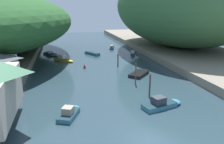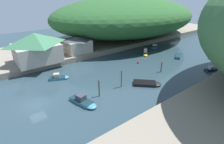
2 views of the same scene
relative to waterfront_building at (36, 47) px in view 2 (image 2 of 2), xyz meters
The scene contains 19 objects.
water_surface 29.88m from the waterfront_building, 55.79° to the left, with size 130.00×130.00×0.00m, color #283D47.
left_bank 25.98m from the waterfront_building, 108.06° to the left, with size 22.00×120.00×1.42m.
hillside_left 38.00m from the waterfront_building, 103.82° to the left, with size 42.29×59.21×14.34m.
waterfront_building is the anchor object (origin of this frame).
boathouse_shed 11.22m from the waterfront_building, 93.17° to the left, with size 6.40×7.21×4.46m.
boat_moored_right 42.44m from the waterfront_building, 49.31° to the left, with size 2.20×3.78×1.06m.
boat_red_skiff 27.67m from the waterfront_building, 31.95° to the left, with size 5.39×5.50×0.57m.
boat_near_quay 49.11m from the waterfront_building, 60.24° to the left, with size 2.74×6.22×1.00m.
boat_small_dinghy 38.74m from the waterfront_building, 64.19° to the left, with size 4.00×5.80×0.71m.
boat_far_upstream 21.57m from the waterfront_building, ahead, with size 5.68×3.01×1.45m.
boat_mid_channel 10.85m from the waterfront_building, ahead, with size 3.11×4.41×1.28m.
boat_white_cruiser 30.25m from the waterfront_building, 71.29° to the left, with size 4.74×4.84×1.46m.
boat_navy_launch 36.94m from the waterfront_building, 79.85° to the left, with size 4.13×5.21×0.87m.
mooring_post_nearest 21.42m from the waterfront_building, 11.61° to the left, with size 0.23×0.23×3.25m.
mooring_post_second 22.87m from the waterfront_building, 25.02° to the left, with size 0.21×0.21×3.56m.
mooring_post_fourth 30.14m from the waterfront_building, 46.17° to the left, with size 0.29×0.29×2.62m.
channel_buoy_near 25.63m from the waterfront_building, 57.34° to the left, with size 0.53×0.53×0.79m.
person_on_quay 3.18m from the waterfront_building, 66.54° to the right, with size 0.24×0.39×1.69m.
person_by_boathouse 4.72m from the waterfront_building, 72.31° to the left, with size 0.29×0.41×1.69m.
Camera 2 is at (26.83, -4.56, 17.01)m, focal length 28.00 mm.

